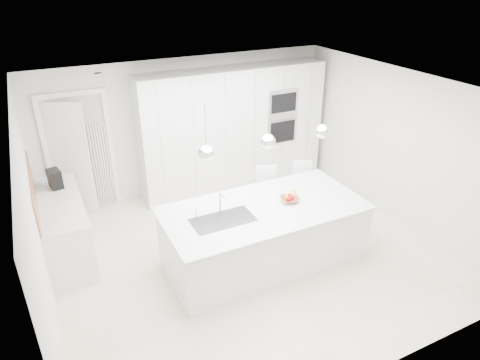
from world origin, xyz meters
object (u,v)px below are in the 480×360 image
espresso_machine (55,179)px  bar_stool_right (305,192)px  fruit_bowl (290,199)px  island_base (265,237)px  bar_stool_left (269,199)px

espresso_machine → bar_stool_right: espresso_machine is taller
espresso_machine → bar_stool_right: (3.74, -1.20, -0.54)m
espresso_machine → fruit_bowl: bearing=-43.7°
island_base → espresso_machine: (-2.53, 1.98, 0.61)m
bar_stool_left → fruit_bowl: bearing=-77.3°
bar_stool_right → island_base: bearing=-123.1°
fruit_bowl → bar_stool_left: bearing=80.9°
fruit_bowl → bar_stool_right: 1.18m
espresso_machine → bar_stool_right: size_ratio=0.28×
espresso_machine → bar_stool_left: (3.07, -1.17, -0.52)m
island_base → bar_stool_left: size_ratio=2.68×
island_base → bar_stool_left: 0.98m
island_base → fruit_bowl: bearing=4.7°
bar_stool_left → bar_stool_right: 0.68m
espresso_machine → island_base: bearing=-48.3°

